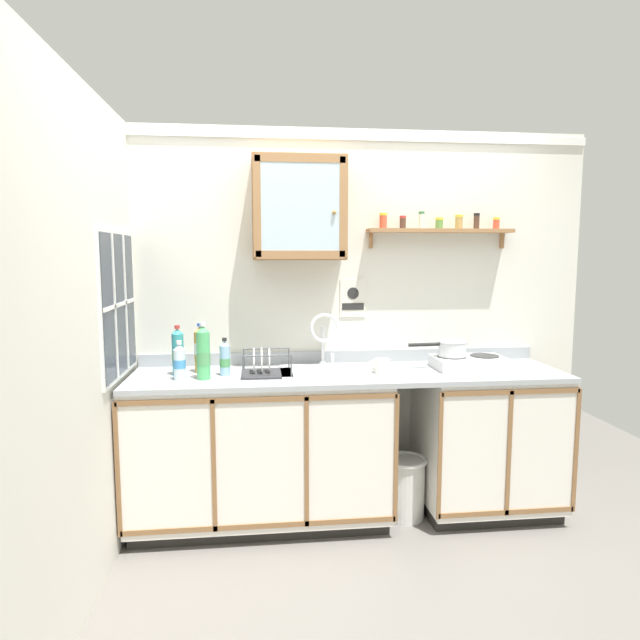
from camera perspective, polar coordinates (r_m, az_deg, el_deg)
floor at (r=3.36m, az=3.92°, el=-22.19°), size 5.63×5.63×0.00m
back_wall at (r=3.61m, az=2.20°, el=0.30°), size 3.23×0.07×2.42m
side_wall_left at (r=2.75m, az=-23.31°, el=-2.51°), size 0.05×3.43×2.42m
lower_cabinet_run at (r=3.42m, az=-6.20°, el=-13.33°), size 1.54×0.62×0.89m
lower_cabinet_run_right at (r=3.71m, az=16.91°, el=-11.98°), size 0.85×0.62×0.89m
countertop at (r=3.34m, az=3.03°, el=-5.67°), size 2.59×0.64×0.03m
backsplash at (r=3.61m, az=2.26°, el=-3.81°), size 2.59×0.02×0.08m
sink at (r=3.35m, az=0.49°, el=-5.52°), size 0.53×0.43×0.46m
hot_plate_stove at (r=3.56m, az=15.26°, el=-4.27°), size 0.44×0.29×0.08m
saucepan at (r=3.52m, az=13.48°, el=-2.83°), size 0.38×0.18×0.10m
bottle_water_blue_0 at (r=3.27m, az=-9.85°, el=-4.00°), size 0.06×0.06×0.22m
bottle_soda_green_1 at (r=3.18m, az=-12.03°, el=-3.44°), size 0.08×0.08×0.33m
bottle_juice_amber_2 at (r=3.37m, az=-12.31°, el=-2.97°), size 0.08×0.08×0.30m
bottle_water_clear_3 at (r=3.21m, az=-14.38°, el=-4.28°), size 0.07×0.07×0.22m
bottle_detergent_teal_4 at (r=3.32m, az=-14.54°, el=-3.31°), size 0.07×0.07×0.30m
dish_rack at (r=3.27m, az=-5.72°, el=-5.03°), size 0.30×0.26×0.16m
mug at (r=3.31m, az=6.40°, el=-4.77°), size 0.12×0.09×0.09m
wall_cabinet at (r=3.41m, az=-2.20°, el=11.49°), size 0.57×0.27×0.62m
spice_shelf at (r=3.65m, az=12.30°, el=9.25°), size 0.94×0.14×0.23m
warning_sign at (r=3.58m, az=3.43°, el=2.27°), size 0.17×0.01×0.25m
window at (r=3.23m, az=-20.26°, el=1.53°), size 0.03×0.73×0.81m
trash_bin at (r=3.59m, az=8.80°, el=-16.71°), size 0.27×0.27×0.38m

